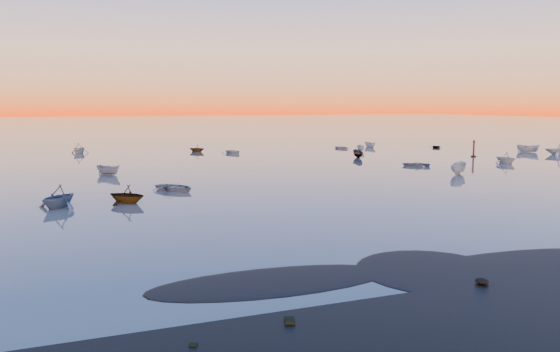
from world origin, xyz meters
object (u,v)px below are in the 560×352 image
boat_near_left (175,191)px  channel_marker (474,150)px  boat_near_center (458,174)px  boat_near_right (505,163)px

boat_near_left → channel_marker: size_ratio=1.49×
channel_marker → boat_near_center: bearing=-134.8°
channel_marker → boat_near_right: bearing=-104.2°
boat_near_left → boat_near_center: bearing=-35.0°
boat_near_center → boat_near_right: bearing=-102.3°
boat_near_left → channel_marker: 55.64m
boat_near_center → boat_near_right: size_ratio=1.14×
boat_near_left → boat_near_right: size_ratio=1.19×
boat_near_right → channel_marker: bearing=-108.2°
boat_near_left → boat_near_center: 35.14m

